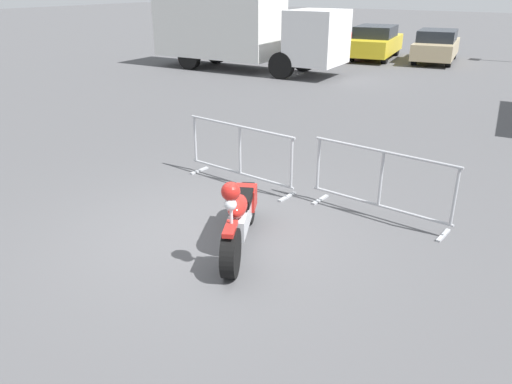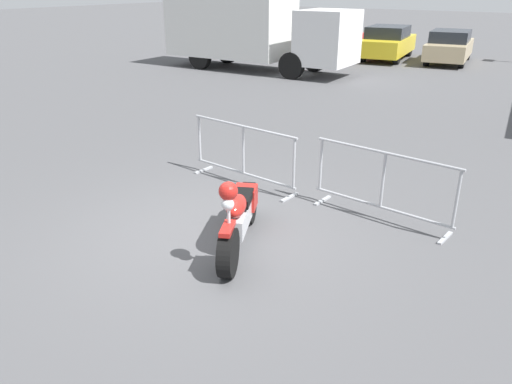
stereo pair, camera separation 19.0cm
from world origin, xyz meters
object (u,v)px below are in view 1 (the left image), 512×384
at_px(motorcycle, 240,216).
at_px(crowd_barrier_far, 381,183).
at_px(crowd_barrier_near, 240,154).
at_px(parked_car_white, 276,37).
at_px(parked_car_yellow, 375,42).
at_px(box_truck, 238,27).
at_px(parked_car_red, 326,39).
at_px(parked_car_tan, 436,46).

bearing_deg(motorcycle, crowd_barrier_far, 120.22).
height_order(crowd_barrier_near, parked_car_white, parked_car_white).
bearing_deg(crowd_barrier_near, motorcycle, -55.82).
relative_size(parked_car_white, parked_car_yellow, 0.93).
bearing_deg(parked_car_white, box_truck, -171.87).
xyz_separation_m(crowd_barrier_far, parked_car_yellow, (-6.01, 16.12, 0.19)).
distance_m(parked_car_white, parked_car_red, 2.65).
relative_size(crowd_barrier_far, parked_car_yellow, 0.50).
bearing_deg(parked_car_red, parked_car_white, 90.09).
bearing_deg(parked_car_red, crowd_barrier_near, -167.70).
bearing_deg(crowd_barrier_near, parked_car_white, 118.54).
relative_size(parked_car_red, parked_car_yellow, 0.92).
distance_m(crowd_barrier_near, box_truck, 12.43).
relative_size(motorcycle, parked_car_yellow, 0.43).
relative_size(crowd_barrier_far, parked_car_white, 0.53).
bearing_deg(parked_car_yellow, crowd_barrier_near, -175.90).
distance_m(motorcycle, box_truck, 14.68).
distance_m(crowd_barrier_near, parked_car_yellow, 16.49).
distance_m(motorcycle, crowd_barrier_near, 2.25).
bearing_deg(parked_car_tan, parked_car_yellow, 91.32).
bearing_deg(crowd_barrier_far, parked_car_yellow, 110.44).
relative_size(parked_car_white, parked_car_tan, 0.99).
height_order(box_truck, parked_car_tan, box_truck).
xyz_separation_m(motorcycle, parked_car_yellow, (-4.74, 17.98, 0.29)).
bearing_deg(parked_car_tan, box_truck, 127.72).
height_order(crowd_barrier_far, parked_car_tan, parked_car_tan).
bearing_deg(parked_car_tan, crowd_barrier_near, 174.87).
bearing_deg(parked_car_yellow, motorcycle, -173.30).
height_order(crowd_barrier_near, crowd_barrier_far, same).
height_order(crowd_barrier_far, box_truck, box_truck).
distance_m(crowd_barrier_near, parked_car_red, 17.54).
bearing_deg(parked_car_tan, crowd_barrier_far, -176.54).
height_order(motorcycle, crowd_barrier_near, motorcycle).
xyz_separation_m(crowd_barrier_near, parked_car_tan, (-0.85, 16.55, 0.14)).
relative_size(box_truck, parked_car_white, 1.84).
distance_m(crowd_barrier_far, parked_car_tan, 16.89).
bearing_deg(parked_car_white, parked_car_red, -89.91).
height_order(motorcycle, box_truck, box_truck).
relative_size(crowd_barrier_near, parked_car_red, 0.54).
relative_size(crowd_barrier_near, parked_car_tan, 0.53).
relative_size(motorcycle, parked_car_tan, 0.46).
bearing_deg(parked_car_white, crowd_barrier_far, -153.05).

